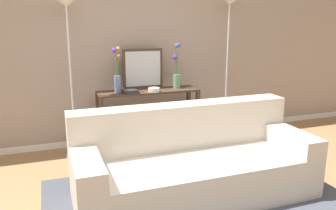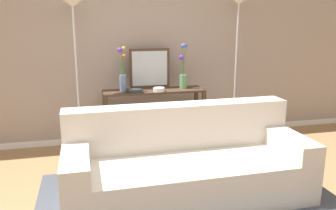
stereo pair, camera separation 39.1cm
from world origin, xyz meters
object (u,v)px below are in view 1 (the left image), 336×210
at_px(floor_lamp_right, 228,30).
at_px(fruit_bowl, 154,90).
at_px(book_stack, 131,92).
at_px(book_row_under_console, 121,145).
at_px(couch, 193,165).
at_px(vase_tall_flowers, 117,75).
at_px(vase_short_flowers, 177,74).
at_px(wall_mirror, 143,69).
at_px(floor_lamp_left, 68,35).
at_px(console_table, 149,107).

bearing_deg(floor_lamp_right, fruit_bowl, -175.32).
relative_size(book_stack, book_row_under_console, 0.70).
xyz_separation_m(couch, fruit_bowl, (0.03, 1.36, 0.51)).
distance_m(couch, vase_tall_flowers, 1.69).
relative_size(couch, floor_lamp_right, 1.15).
bearing_deg(vase_tall_flowers, fruit_bowl, -13.06).
bearing_deg(vase_tall_flowers, vase_short_flowers, 2.37).
height_order(vase_tall_flowers, book_stack, vase_tall_flowers).
distance_m(floor_lamp_right, vase_short_flowers, 0.97).
bearing_deg(vase_tall_flowers, couch, -73.35).
bearing_deg(book_row_under_console, book_stack, -42.11).
bearing_deg(wall_mirror, couch, -88.50).
bearing_deg(book_stack, floor_lamp_left, 173.21).
bearing_deg(wall_mirror, book_stack, -132.39).
bearing_deg(vase_short_flowers, vase_tall_flowers, -177.63).
relative_size(floor_lamp_left, book_row_under_console, 6.07).
relative_size(console_table, book_stack, 6.09).
bearing_deg(floor_lamp_right, floor_lamp_left, 180.00).
xyz_separation_m(wall_mirror, vase_tall_flowers, (-0.39, -0.17, -0.05)).
relative_size(floor_lamp_left, vase_tall_flowers, 3.32).
bearing_deg(book_row_under_console, console_table, 0.00).
relative_size(console_table, floor_lamp_right, 0.68).
distance_m(console_table, floor_lamp_right, 1.57).
relative_size(floor_lamp_right, vase_short_flowers, 3.28).
xyz_separation_m(couch, wall_mirror, (-0.04, 1.64, 0.76)).
bearing_deg(floor_lamp_left, floor_lamp_right, -0.00).
bearing_deg(book_stack, book_row_under_console, 137.89).
xyz_separation_m(wall_mirror, book_row_under_console, (-0.37, -0.16, -1.01)).
height_order(couch, book_row_under_console, couch).
xyz_separation_m(floor_lamp_right, book_row_under_console, (-1.58, 0.03, -1.53)).
xyz_separation_m(floor_lamp_left, vase_short_flowers, (1.42, 0.05, -0.55)).
distance_m(floor_lamp_left, fruit_bowl, 1.27).
relative_size(floor_lamp_right, wall_mirror, 3.61).
xyz_separation_m(wall_mirror, book_stack, (-0.25, -0.27, -0.25)).
bearing_deg(fruit_bowl, book_row_under_console, 164.81).
distance_m(couch, floor_lamp_right, 2.26).
height_order(vase_tall_flowers, book_row_under_console, vase_tall_flowers).
height_order(floor_lamp_right, wall_mirror, floor_lamp_right).
relative_size(vase_short_flowers, fruit_bowl, 3.95).
bearing_deg(floor_lamp_left, couch, -54.90).
height_order(console_table, floor_lamp_left, floor_lamp_left).
bearing_deg(wall_mirror, floor_lamp_left, -169.21).
xyz_separation_m(floor_lamp_right, wall_mirror, (-1.20, 0.19, -0.52)).
distance_m(vase_tall_flowers, book_stack, 0.27).
xyz_separation_m(wall_mirror, vase_short_flowers, (0.44, -0.14, -0.08)).
xyz_separation_m(console_table, book_stack, (-0.27, -0.11, 0.26)).
height_order(wall_mirror, vase_short_flowers, vase_short_flowers).
height_order(wall_mirror, book_row_under_console, wall_mirror).
xyz_separation_m(couch, book_stack, (-0.29, 1.36, 0.51)).
relative_size(vase_short_flowers, book_row_under_console, 1.90).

